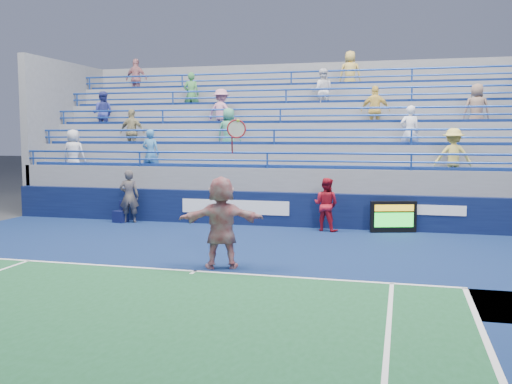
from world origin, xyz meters
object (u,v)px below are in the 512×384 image
(serve_speed_board, at_px, (393,217))
(ball_girl, at_px, (326,205))
(judge_chair, at_px, (121,216))
(tennis_player, at_px, (221,222))
(line_judge, at_px, (129,196))

(serve_speed_board, bearing_deg, ball_girl, -174.52)
(judge_chair, distance_m, tennis_player, 7.64)
(judge_chair, xyz_separation_m, ball_girl, (6.88, -0.00, 0.59))
(ball_girl, bearing_deg, serve_speed_board, -156.89)
(line_judge, bearing_deg, judge_chair, -12.16)
(serve_speed_board, bearing_deg, tennis_player, -122.38)
(judge_chair, bearing_deg, ball_girl, -0.02)
(tennis_player, bearing_deg, serve_speed_board, 57.62)
(judge_chair, relative_size, line_judge, 0.40)
(line_judge, relative_size, ball_girl, 1.09)
(judge_chair, xyz_separation_m, line_judge, (0.31, 0.02, 0.66))
(tennis_player, bearing_deg, judge_chair, 134.24)
(serve_speed_board, relative_size, judge_chair, 1.91)
(judge_chair, bearing_deg, tennis_player, -45.76)
(serve_speed_board, xyz_separation_m, judge_chair, (-8.88, -0.19, -0.25))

